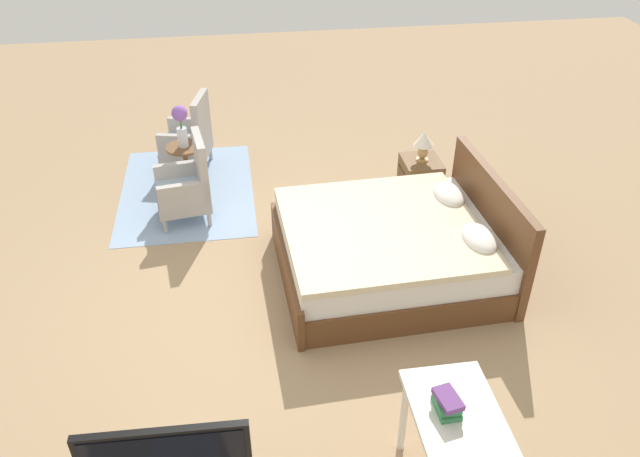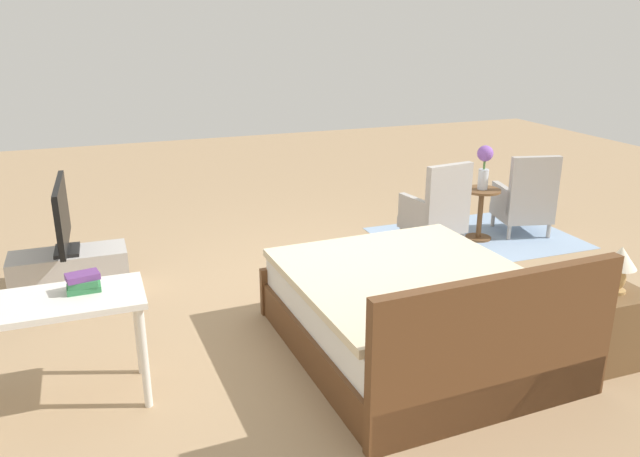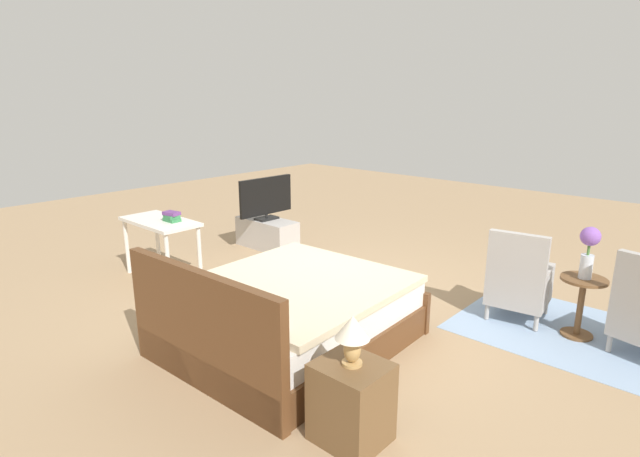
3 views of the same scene
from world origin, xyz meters
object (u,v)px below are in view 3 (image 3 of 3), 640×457
Objects in this scene: table_lamp at (353,333)px; tv_stand at (267,234)px; nightstand at (351,402)px; side_table at (581,300)px; vanity_desk at (161,229)px; flower_vase at (589,247)px; bed at (287,315)px; book_stack at (172,217)px; armchair_by_window_right at (518,283)px; tv_flatscreen at (266,198)px.

table_lamp reaches higher than tv_stand.
side_table is at bearing -104.47° from nightstand.
side_table is 0.55× the size of vanity_desk.
flower_vase is 4.25m from tv_stand.
nightstand is (-1.20, 0.60, -0.03)m from bed.
bed is at bearing 141.42° from tv_stand.
tv_stand is at bearing 0.87° from flower_vase.
side_table is 4.41m from book_stack.
bed reaches higher than armchair_by_window_right.
tv_stand is 1.05× the size of tv_flatscreen.
nightstand is (0.65, 2.53, -0.59)m from flower_vase.
side_table is 4.22m from tv_flatscreen.
tv_flatscreen is at bearing -34.81° from nightstand.
side_table is (-1.86, -1.94, 0.06)m from bed.
side_table is 1.73× the size of table_lamp.
tv_flatscreen reaches higher than nightstand.
book_stack is (2.20, -0.26, 0.48)m from bed.
tv_stand is at bearing 178.02° from tv_flatscreen.
tv_flatscreen is 4.34× the size of book_stack.
nightstand is 4.35m from tv_flatscreen.
nightstand is at bearing 75.53° from flower_vase.
flower_vase reaches higher than vanity_desk.
side_table is 2.62m from nightstand.
table_lamp is at bearing 145.17° from tv_stand.
side_table reaches higher than tv_stand.
bed reaches higher than tv_stand.
tv_stand is 1.72m from book_stack.
nightstand is 0.56× the size of tv_stand.
nightstand is 0.59× the size of tv_flatscreen.
table_lamp is 0.34× the size of tv_stand.
nightstand is at bearing -90.00° from table_lamp.
armchair_by_window_right is 1.00× the size of tv_flatscreen.
flower_vase is at bearing -133.77° from bed.
nightstand is at bearing 75.53° from side_table.
bed is 1.42m from table_lamp.
book_stack reaches higher than tv_stand.
vanity_desk is (0.02, 1.68, 0.41)m from tv_stand.
armchair_by_window_right is at bearing -179.44° from tv_flatscreen.
bed is at bearing 55.98° from armchair_by_window_right.
vanity_desk is (3.57, -0.79, -0.14)m from table_lamp.
bed reaches higher than nightstand.
armchair_by_window_right is 2.54m from table_lamp.
armchair_by_window_right is 2.79× the size of table_lamp.
flower_vase reaches higher than armchair_by_window_right.
bed is 2.74m from flower_vase.
tv_stand is (3.55, -2.47, -0.54)m from table_lamp.
tv_flatscreen reaches higher than vanity_desk.
armchair_by_window_right is 1.70× the size of nightstand.
flower_vase is (-0.57, -0.03, 0.48)m from armchair_by_window_right.
tv_flatscreen is (2.35, -1.87, 0.45)m from bed.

